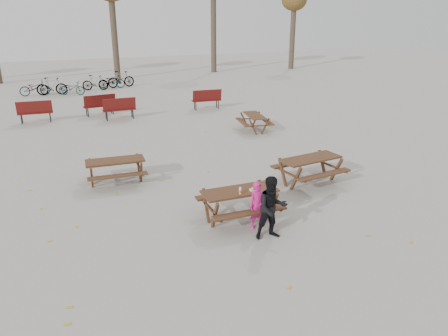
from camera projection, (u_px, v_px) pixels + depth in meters
name	position (u px, v px, depth m)	size (l,w,h in m)	color
ground	(239.00, 219.00, 10.67)	(80.00, 80.00, 0.00)	gray
main_picnic_table	(240.00, 197.00, 10.47)	(1.80, 1.45, 0.78)	#3C2316
food_tray	(253.00, 190.00, 10.38)	(0.18, 0.11, 0.04)	white
bread_roll	(254.00, 188.00, 10.36)	(0.14, 0.06, 0.05)	tan
soda_bottle	(240.00, 191.00, 10.17)	(0.07, 0.07, 0.17)	silver
child	(258.00, 205.00, 10.08)	(0.41, 0.27, 1.14)	#D91B7D
adult	(272.00, 208.00, 9.57)	(0.71, 0.55, 1.46)	black
picnic_table_east	(310.00, 170.00, 12.79)	(1.82, 1.47, 0.78)	#3C2316
picnic_table_north	(116.00, 171.00, 12.81)	(1.67, 1.34, 0.72)	#3C2316
picnic_table_far	(254.00, 123.00, 18.43)	(1.56, 1.26, 0.67)	#3C2316
park_bench_row	(118.00, 106.00, 20.86)	(9.73, 1.81, 1.03)	maroon
bicycle_row	(82.00, 84.00, 27.25)	(7.09, 2.69, 1.08)	black
fallen_leaves	(221.00, 181.00, 13.02)	(11.00, 11.00, 0.01)	#AB9529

